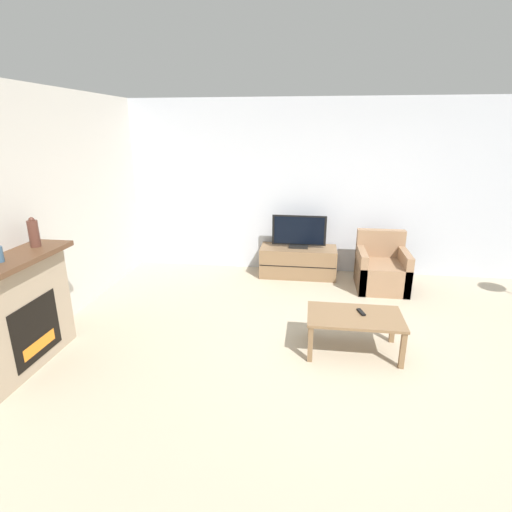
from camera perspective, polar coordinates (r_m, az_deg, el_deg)
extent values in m
plane|color=tan|center=(4.27, 15.88, -14.79)|extent=(24.00, 24.00, 0.00)
cube|color=silver|center=(6.46, 13.73, 9.28)|extent=(12.00, 0.06, 2.70)
cube|color=beige|center=(4.71, -30.99, 4.21)|extent=(0.06, 12.00, 2.70)
cube|color=tan|center=(4.48, -30.91, -7.42)|extent=(0.34, 1.19, 1.07)
cube|color=black|center=(4.43, -28.85, -9.20)|extent=(0.01, 0.65, 0.59)
cube|color=orange|center=(4.50, -28.52, -11.05)|extent=(0.01, 0.46, 0.12)
cube|color=brown|center=(4.28, -31.77, -0.63)|extent=(0.46, 1.31, 0.05)
cylinder|color=#512D23|center=(4.54, -29.15, 2.81)|extent=(0.10, 0.10, 0.27)
sphere|color=#512D23|center=(4.51, -29.42, 4.53)|extent=(0.06, 0.06, 0.06)
cube|color=brown|center=(6.37, 6.02, -0.78)|extent=(1.18, 0.52, 0.47)
cube|color=black|center=(6.12, 5.93, -1.56)|extent=(1.16, 0.01, 0.01)
cube|color=black|center=(6.29, 6.10, 1.41)|extent=(0.29, 0.18, 0.04)
cube|color=black|center=(6.23, 6.17, 3.66)|extent=(0.84, 0.03, 0.47)
cube|color=black|center=(6.21, 6.17, 3.63)|extent=(0.77, 0.01, 0.42)
cube|color=#937051|center=(6.12, 17.44, -2.65)|extent=(0.70, 0.76, 0.40)
cube|color=#937051|center=(6.29, 17.35, 1.79)|extent=(0.70, 0.14, 0.41)
cube|color=#937051|center=(6.04, 14.72, -1.73)|extent=(0.10, 0.76, 0.58)
cube|color=#937051|center=(6.15, 20.28, -1.94)|extent=(0.10, 0.76, 0.58)
cube|color=brown|center=(4.28, 13.94, -8.39)|extent=(0.97, 0.59, 0.03)
cube|color=brown|center=(4.13, 7.77, -12.32)|extent=(0.05, 0.05, 0.38)
cube|color=brown|center=(4.23, 20.20, -12.53)|extent=(0.05, 0.05, 0.38)
cube|color=brown|center=(4.57, 7.82, -9.15)|extent=(0.05, 0.05, 0.38)
cube|color=brown|center=(4.67, 18.96, -9.42)|extent=(0.05, 0.05, 0.38)
cube|color=black|center=(4.34, 14.78, -7.75)|extent=(0.08, 0.16, 0.02)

